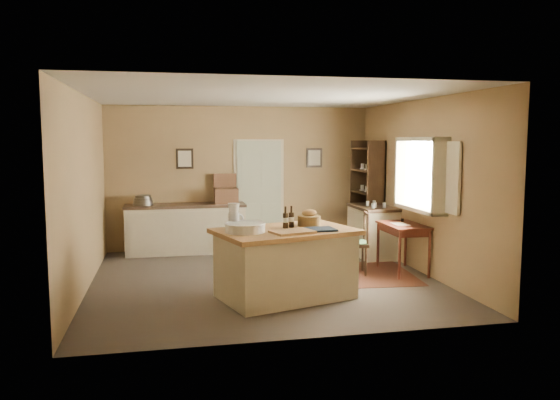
{
  "coord_description": "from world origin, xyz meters",
  "views": [
    {
      "loc": [
        -1.4,
        -7.84,
        2.07
      ],
      "look_at": [
        0.31,
        0.31,
        1.15
      ],
      "focal_mm": 35.0,
      "sensor_mm": 36.0,
      "label": 1
    }
  ],
  "objects_px": {
    "shelving_unit": "(369,195)",
    "right_cabinet": "(373,230)",
    "work_island": "(285,262)",
    "desk_chair": "(353,244)",
    "writing_desk": "(403,230)",
    "sideboard": "(186,227)"
  },
  "relations": [
    {
      "from": "writing_desk",
      "to": "shelving_unit",
      "type": "relative_size",
      "value": 0.45
    },
    {
      "from": "work_island",
      "to": "right_cabinet",
      "type": "distance_m",
      "value": 3.06
    },
    {
      "from": "sideboard",
      "to": "desk_chair",
      "type": "relative_size",
      "value": 2.31
    },
    {
      "from": "desk_chair",
      "to": "shelving_unit",
      "type": "xyz_separation_m",
      "value": [
        0.95,
        1.8,
        0.56
      ]
    },
    {
      "from": "work_island",
      "to": "desk_chair",
      "type": "xyz_separation_m",
      "value": [
        1.31,
        1.03,
        -0.01
      ]
    },
    {
      "from": "work_island",
      "to": "right_cabinet",
      "type": "xyz_separation_m",
      "value": [
        2.1,
        2.22,
        -0.02
      ]
    },
    {
      "from": "shelving_unit",
      "to": "sideboard",
      "type": "bearing_deg",
      "value": 173.98
    },
    {
      "from": "writing_desk",
      "to": "shelving_unit",
      "type": "height_order",
      "value": "shelving_unit"
    },
    {
      "from": "right_cabinet",
      "to": "shelving_unit",
      "type": "height_order",
      "value": "shelving_unit"
    },
    {
      "from": "work_island",
      "to": "shelving_unit",
      "type": "distance_m",
      "value": 3.66
    },
    {
      "from": "work_island",
      "to": "desk_chair",
      "type": "relative_size",
      "value": 2.12
    },
    {
      "from": "right_cabinet",
      "to": "shelving_unit",
      "type": "distance_m",
      "value": 0.85
    },
    {
      "from": "sideboard",
      "to": "desk_chair",
      "type": "distance_m",
      "value": 3.27
    },
    {
      "from": "work_island",
      "to": "shelving_unit",
      "type": "xyz_separation_m",
      "value": [
        2.25,
        2.83,
        0.55
      ]
    },
    {
      "from": "shelving_unit",
      "to": "right_cabinet",
      "type": "bearing_deg",
      "value": -104.28
    },
    {
      "from": "desk_chair",
      "to": "right_cabinet",
      "type": "bearing_deg",
      "value": 68.83
    },
    {
      "from": "desk_chair",
      "to": "right_cabinet",
      "type": "distance_m",
      "value": 1.43
    },
    {
      "from": "writing_desk",
      "to": "desk_chair",
      "type": "height_order",
      "value": "desk_chair"
    },
    {
      "from": "sideboard",
      "to": "writing_desk",
      "type": "distance_m",
      "value": 3.95
    },
    {
      "from": "work_island",
      "to": "desk_chair",
      "type": "bearing_deg",
      "value": 21.78
    },
    {
      "from": "desk_chair",
      "to": "shelving_unit",
      "type": "distance_m",
      "value": 2.11
    },
    {
      "from": "writing_desk",
      "to": "shelving_unit",
      "type": "bearing_deg",
      "value": 85.3
    }
  ]
}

